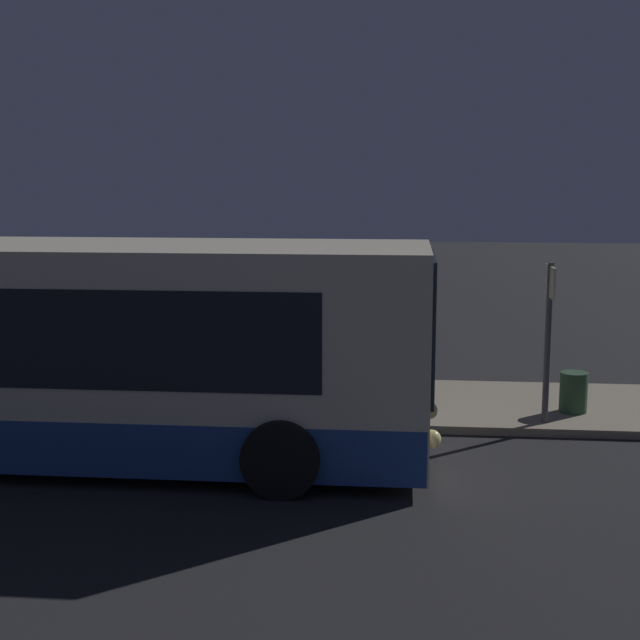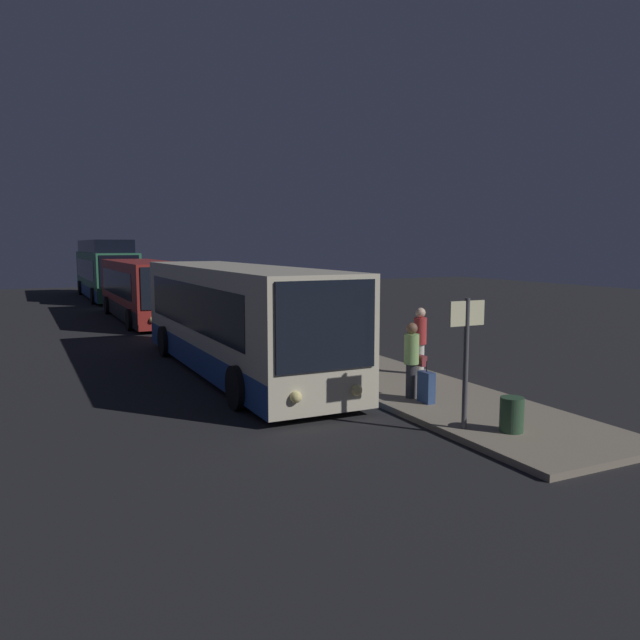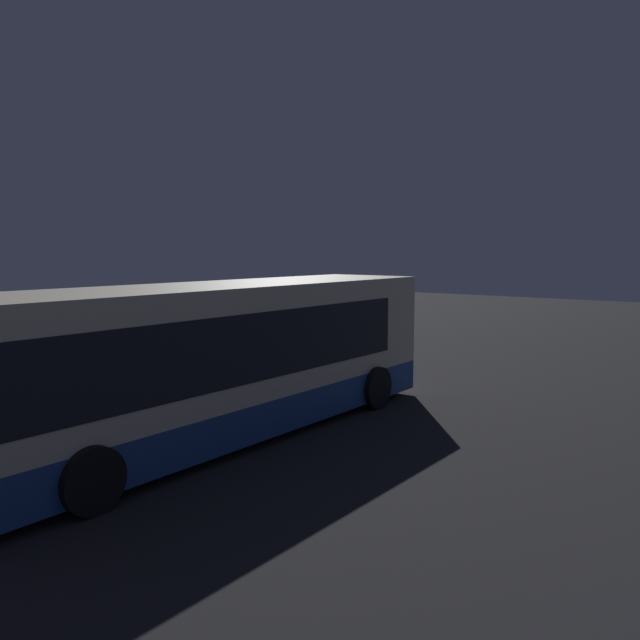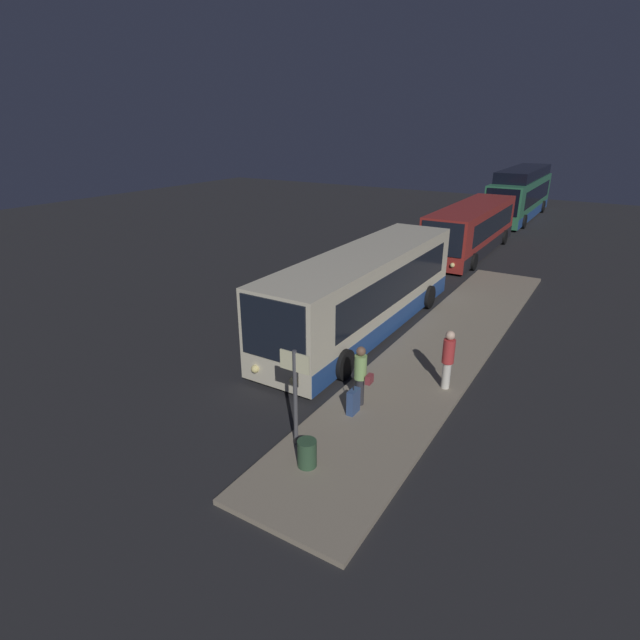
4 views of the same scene
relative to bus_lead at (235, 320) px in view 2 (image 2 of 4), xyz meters
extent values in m
plane|color=#232326|center=(0.02, 0.01, -1.48)|extent=(80.00, 80.00, 0.00)
cube|color=gray|center=(0.02, 3.14, -1.42)|extent=(20.00, 3.07, 0.13)
cube|color=beige|center=(0.05, 0.00, 0.10)|extent=(11.27, 2.48, 2.82)
cube|color=#23478C|center=(0.05, 0.00, -0.96)|extent=(11.21, 2.50, 0.70)
cube|color=black|center=(-0.23, 0.00, 0.43)|extent=(9.24, 2.51, 1.24)
cube|color=black|center=(5.70, 0.00, 0.50)|extent=(0.06, 2.18, 1.80)
sphere|color=#F9E58C|center=(5.72, 0.68, -0.86)|extent=(0.24, 0.24, 0.24)
sphere|color=#F9E58C|center=(5.72, -0.68, -0.86)|extent=(0.24, 0.24, 0.24)
cylinder|color=black|center=(3.88, 1.24, -1.00)|extent=(0.97, 0.30, 0.97)
cylinder|color=black|center=(3.88, -1.24, -1.00)|extent=(0.97, 0.30, 0.97)
cylinder|color=black|center=(-3.44, 1.24, -1.00)|extent=(0.97, 0.30, 0.97)
cylinder|color=black|center=(-3.44, -1.24, -1.00)|extent=(0.97, 0.30, 0.97)
cube|color=maroon|center=(-13.86, 0.00, 0.00)|extent=(10.82, 2.45, 2.65)
cube|color=black|center=(-13.86, 0.00, -0.98)|extent=(10.76, 2.47, 0.70)
cube|color=black|center=(-14.13, 0.00, 0.31)|extent=(8.87, 2.48, 1.16)
cube|color=black|center=(-8.43, 0.00, 0.37)|extent=(0.06, 2.16, 1.69)
sphere|color=#F9E58C|center=(-8.41, 0.67, -0.88)|extent=(0.24, 0.24, 0.24)
sphere|color=#F9E58C|center=(-8.41, -0.67, -0.88)|extent=(0.24, 0.24, 0.24)
cylinder|color=black|center=(-10.18, 1.23, -1.03)|extent=(0.91, 0.30, 0.91)
cylinder|color=black|center=(-10.18, -1.23, -1.03)|extent=(0.91, 0.30, 0.91)
cylinder|color=black|center=(-17.21, 1.23, -1.03)|extent=(0.91, 0.30, 0.91)
cylinder|color=black|center=(-17.21, -1.23, -1.03)|extent=(0.91, 0.30, 0.91)
cube|color=#2D704C|center=(-27.44, 0.00, 0.14)|extent=(12.47, 2.56, 2.91)
cube|color=#23478C|center=(-27.44, 0.00, -0.96)|extent=(12.41, 2.58, 0.70)
cube|color=black|center=(-27.75, 0.00, 0.49)|extent=(10.23, 2.59, 1.28)
cube|color=black|center=(-21.18, 0.00, 0.57)|extent=(0.06, 2.26, 1.86)
sphere|color=#F9E58C|center=(-21.16, 0.71, -0.86)|extent=(0.24, 0.24, 0.24)
sphere|color=#F9E58C|center=(-21.16, -0.71, -0.86)|extent=(0.24, 0.24, 0.24)
cylinder|color=black|center=(-23.20, 1.28, -0.98)|extent=(1.01, 0.30, 1.01)
cylinder|color=black|center=(-23.20, -1.28, -0.98)|extent=(1.01, 0.30, 1.01)
cylinder|color=black|center=(-31.30, 1.28, -0.98)|extent=(1.01, 0.30, 1.01)
cylinder|color=black|center=(-31.30, -1.28, -0.98)|extent=(1.01, 0.30, 1.01)
cube|color=black|center=(-27.94, 0.00, 2.00)|extent=(10.60, 2.36, 0.81)
cylinder|color=silver|center=(3.01, 4.15, -0.95)|extent=(0.26, 0.26, 0.81)
cylinder|color=#BF3333|center=(3.01, 4.15, -0.19)|extent=(0.37, 0.37, 0.71)
sphere|color=beige|center=(3.01, 4.15, 0.30)|extent=(0.27, 0.27, 0.27)
cylinder|color=#2D2D33|center=(5.11, 2.44, -0.96)|extent=(0.25, 0.25, 0.78)
cylinder|color=#8CB766|center=(5.11, 2.44, -0.23)|extent=(0.35, 0.35, 0.68)
sphere|color=brown|center=(5.11, 2.44, 0.23)|extent=(0.26, 0.26, 0.26)
cube|color=maroon|center=(5.10, 2.71, -0.52)|extent=(0.29, 0.15, 0.24)
cube|color=#334C7F|center=(5.60, 2.51, -1.01)|extent=(0.43, 0.19, 0.68)
cylinder|color=black|center=(5.60, 2.51, -0.55)|extent=(0.02, 0.02, 0.24)
cylinder|color=#4C4C51|center=(7.53, 1.99, -0.12)|extent=(0.10, 0.10, 2.47)
cube|color=beige|center=(7.53, 1.99, 0.83)|extent=(0.04, 0.78, 0.47)
cylinder|color=#2D4C33|center=(8.08, 2.65, -1.03)|extent=(0.44, 0.44, 0.65)
camera|label=1|loc=(5.37, -11.58, 2.45)|focal=50.00mm
camera|label=2|loc=(16.61, -5.48, 2.09)|focal=35.00mm
camera|label=3|loc=(-8.12, -8.79, 2.16)|focal=35.00mm
camera|label=4|loc=(15.78, 7.73, 5.86)|focal=28.00mm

